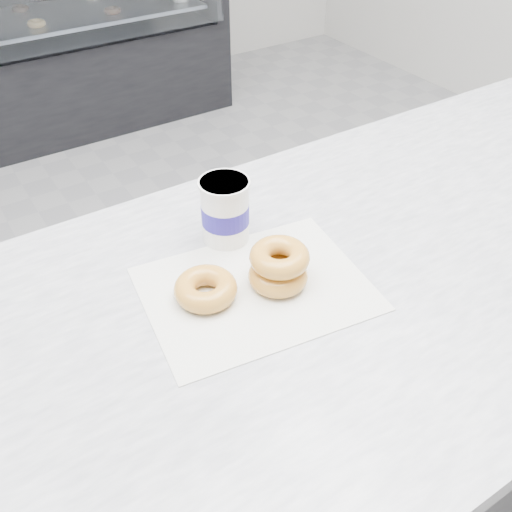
{
  "coord_description": "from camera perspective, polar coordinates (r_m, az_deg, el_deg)",
  "views": [
    {
      "loc": [
        -0.46,
        -1.11,
        1.5
      ],
      "look_at": [
        -0.09,
        -0.52,
        0.93
      ],
      "focal_mm": 40.0,
      "sensor_mm": 36.0,
      "label": 1
    }
  ],
  "objects": [
    {
      "name": "donut_single",
      "position": [
        0.86,
        -5.06,
        -3.28
      ],
      "size": [
        0.11,
        0.11,
        0.03
      ],
      "primitive_type": "torus",
      "rotation": [
        0.0,
        0.0,
        0.16
      ],
      "color": "gold",
      "rests_on": "wax_paper"
    },
    {
      "name": "coffee_cup",
      "position": [
        0.95,
        -3.11,
        4.6
      ],
      "size": [
        0.1,
        0.1,
        0.11
      ],
      "rotation": [
        0.0,
        0.0,
        0.28
      ],
      "color": "white",
      "rests_on": "counter"
    },
    {
      "name": "counter",
      "position": [
        1.25,
        5.49,
        -17.85
      ],
      "size": [
        3.06,
        0.76,
        0.9
      ],
      "color": "#333335",
      "rests_on": "ground"
    },
    {
      "name": "donut_stack",
      "position": [
        0.88,
        2.29,
        -1.03
      ],
      "size": [
        0.11,
        0.11,
        0.06
      ],
      "color": "gold",
      "rests_on": "wax_paper"
    },
    {
      "name": "wax_paper",
      "position": [
        0.89,
        -0.02,
        -3.29
      ],
      "size": [
        0.37,
        0.3,
        0.0
      ],
      "primitive_type": "cube",
      "rotation": [
        0.0,
        0.0,
        -0.14
      ],
      "color": "silver",
      "rests_on": "counter"
    },
    {
      "name": "ground",
      "position": [
        1.92,
        -6.43,
        -12.48
      ],
      "size": [
        5.0,
        5.0,
        0.0
      ],
      "primitive_type": "plane",
      "color": "#939396",
      "rests_on": "ground"
    }
  ]
}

